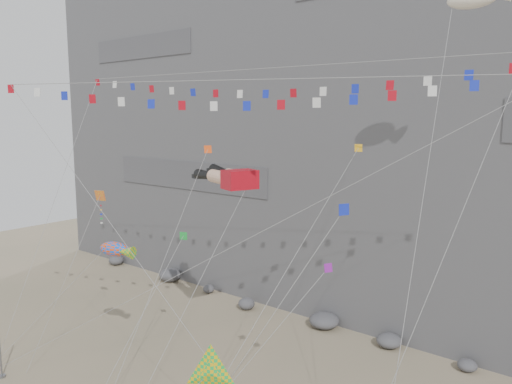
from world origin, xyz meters
The scene contains 15 objects.
cliff centered at (0.00, 32.00, 25.00)m, with size 80.00×28.00×50.00m, color slate.
talus_boulders centered at (0.00, 17.00, 0.60)m, with size 60.00×3.00×1.20m, color #5A5A5F, non-canonical shape.
anchor_pole_left centered at (-13.40, -4.55, 2.10)m, with size 0.12×0.12×4.20m, color slate.
legs_kite centered at (-2.68, 7.43, 13.98)m, with size 8.90×17.25×19.99m.
flag_banner_upper centered at (1.55, 7.95, 21.39)m, with size 35.82×14.28×29.60m.
flag_banner_lower centered at (1.77, 2.90, 20.29)m, with size 27.63×12.14×23.10m.
harlequin_kite centered at (-10.89, 2.39, 12.35)m, with size 2.54×6.52×13.68m.
fish_windsock centered at (-8.05, 1.46, 8.96)m, with size 8.73×7.71×13.00m.
delta_kite centered at (6.19, -3.59, 6.57)m, with size 6.76×4.24×9.16m.
blimp_windsock centered at (12.08, 12.37, 24.89)m, with size 3.93×15.00×28.72m.
small_kite_a centered at (-3.98, 6.74, 15.65)m, with size 3.50×13.27×20.45m.
small_kite_b centered at (7.92, 3.56, 9.97)m, with size 5.84×8.83×14.05m.
small_kite_c centered at (-3.27, 3.54, 10.06)m, with size 3.04×11.91×15.37m.
small_kite_d centered at (6.56, 9.12, 15.86)m, with size 3.06×16.10×22.56m.
small_kite_e centered at (10.02, 1.35, 13.72)m, with size 7.18×7.12×16.63m.
Camera 1 is at (21.23, -18.96, 18.19)m, focal length 35.00 mm.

